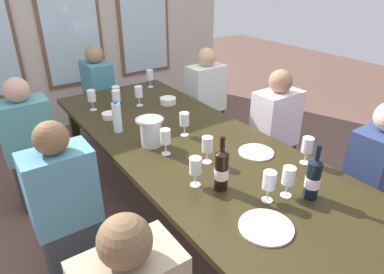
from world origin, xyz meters
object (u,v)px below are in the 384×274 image
at_px(wine_glass_11, 207,146).
at_px(seated_person_1, 274,137).
at_px(white_plate_1, 256,152).
at_px(wine_glass_5, 307,146).
at_px(wine_glass_2, 139,92).
at_px(wine_glass_8, 165,137).
at_px(white_plate_2, 266,227).
at_px(wine_glass_9, 289,177).
at_px(wine_glass_0, 269,182).
at_px(seated_person_6, 100,99).
at_px(metal_pitcher, 151,132).
at_px(wine_glass_4, 150,76).
at_px(wine_glass_1, 195,166).
at_px(wine_glass_7, 116,93).
at_px(seated_person_5, 206,103).
at_px(wine_bottle_1, 313,178).
at_px(white_plate_0, 149,120).
at_px(tasting_bowl_0, 109,116).
at_px(dining_table, 189,149).
at_px(wine_glass_3, 92,97).
at_px(wine_glass_6, 116,97).
at_px(seated_person_3, 371,185).
at_px(water_bottle, 117,117).
at_px(wine_glass_10, 184,120).
at_px(seated_person_4, 31,148).
at_px(wine_bottle_0, 221,170).
at_px(seated_person_0, 66,211).
at_px(tasting_bowl_1, 168,101).

distance_m(wine_glass_11, seated_person_1, 1.04).
xyz_separation_m(white_plate_1, wine_glass_5, (0.16, -0.26, 0.12)).
bearing_deg(wine_glass_2, wine_glass_8, -106.17).
height_order(white_plate_2, wine_glass_9, wine_glass_9).
height_order(white_plate_2, seated_person_1, seated_person_1).
bearing_deg(wine_glass_0, seated_person_6, 89.04).
xyz_separation_m(metal_pitcher, wine_glass_4, (0.59, 1.10, 0.02)).
distance_m(wine_glass_1, wine_glass_7, 1.38).
distance_m(wine_glass_2, seated_person_5, 0.92).
relative_size(wine_bottle_1, seated_person_1, 0.28).
distance_m(white_plate_0, tasting_bowl_0, 0.33).
xyz_separation_m(wine_glass_4, wine_glass_11, (-0.42, -1.50, 0.00)).
xyz_separation_m(white_plate_0, white_plate_1, (0.32, -0.86, 0.00)).
height_order(dining_table, seated_person_6, seated_person_6).
xyz_separation_m(wine_glass_3, wine_glass_4, (0.69, 0.26, 0.00)).
bearing_deg(wine_glass_6, wine_glass_1, -94.35).
bearing_deg(wine_glass_9, seated_person_3, -4.45).
distance_m(water_bottle, wine_glass_10, 0.50).
height_order(seated_person_4, seated_person_5, same).
bearing_deg(tasting_bowl_0, wine_glass_11, -77.16).
xyz_separation_m(wine_glass_3, seated_person_6, (0.34, 0.79, -0.33)).
xyz_separation_m(wine_bottle_0, seated_person_1, (1.05, 0.56, -0.33)).
relative_size(white_plate_1, seated_person_0, 0.21).
height_order(tasting_bowl_0, wine_glass_10, wine_glass_10).
relative_size(wine_glass_8, seated_person_3, 0.16).
relative_size(wine_bottle_0, wine_glass_6, 1.81).
distance_m(wine_glass_7, wine_glass_10, 0.84).
relative_size(tasting_bowl_0, seated_person_6, 0.11).
bearing_deg(tasting_bowl_1, seated_person_6, 104.06).
xyz_separation_m(white_plate_1, wine_glass_9, (-0.20, -0.43, 0.11)).
bearing_deg(wine_glass_11, white_plate_2, -101.81).
xyz_separation_m(white_plate_1, seated_person_3, (0.61, -0.49, -0.22)).
height_order(tasting_bowl_0, seated_person_6, seated_person_6).
bearing_deg(wine_glass_9, seated_person_0, 139.01).
xyz_separation_m(wine_glass_3, wine_glass_11, (0.27, -1.24, 0.00)).
xyz_separation_m(wine_glass_3, seated_person_0, (-0.54, -0.93, -0.33)).
relative_size(wine_bottle_1, wine_glass_4, 1.78).
height_order(wine_bottle_0, wine_glass_8, wine_bottle_0).
bearing_deg(tasting_bowl_0, dining_table, -67.17).
xyz_separation_m(wine_bottle_1, tasting_bowl_1, (0.09, 1.60, -0.09)).
bearing_deg(seated_person_4, wine_bottle_1, -60.63).
relative_size(wine_glass_1, seated_person_6, 0.16).
xyz_separation_m(seated_person_3, seated_person_4, (-1.76, 1.84, 0.00)).
distance_m(metal_pitcher, seated_person_4, 1.12).
distance_m(wine_glass_0, seated_person_5, 2.01).
xyz_separation_m(water_bottle, wine_glass_0, (0.29, -1.22, 0.00)).
distance_m(dining_table, seated_person_5, 1.31).
bearing_deg(white_plate_2, wine_glass_11, 78.19).
distance_m(tasting_bowl_1, wine_glass_7, 0.45).
bearing_deg(wine_bottle_0, white_plate_0, 83.38).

